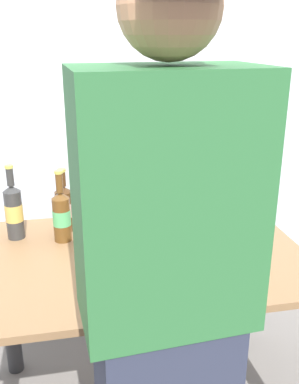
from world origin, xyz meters
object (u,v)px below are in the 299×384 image
Objects in this scene: laptop at (191,225)px; beer_bottle_green at (62,215)px; person_figure at (165,337)px; beer_bottle_amber at (64,207)px; beer_bottle_dark at (14,210)px.

beer_bottle_green is at bearing 173.03° from laptop.
beer_bottle_green is 0.85m from person_figure.
beer_bottle_amber is 0.88× the size of beer_bottle_dark.
person_figure is (-0.29, -0.76, 0.06)m from laptop.
person_figure is at bearing -76.18° from beer_bottle_amber.
beer_bottle_green is (-0.52, 0.06, 0.06)m from laptop.
laptop is 1.57× the size of beer_bottle_amber.
laptop is 0.25× the size of person_figure.
laptop is 1.38× the size of beer_bottle_dark.
laptop is at bearing -10.07° from beer_bottle_dark.
beer_bottle_amber is at bearing 83.33° from beer_bottle_green.
person_figure is at bearing -73.91° from beer_bottle_green.
person_figure is at bearing -64.19° from beer_bottle_dark.
laptop is at bearing -6.97° from beer_bottle_green.
beer_bottle_dark reaches higher than beer_bottle_amber.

